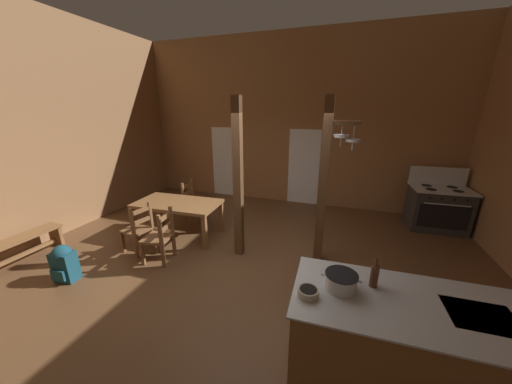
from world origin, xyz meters
The scene contains 18 objects.
ground_plane centered at (0.00, 0.00, -0.05)m, with size 9.06×8.02×0.10m, color brown.
wall_back centered at (0.00, 3.68, 2.21)m, with size 9.06×0.14×4.41m, color #93663F.
wall_left centered at (-4.20, 0.00, 2.21)m, with size 0.14×8.02×4.41m, color #93663F.
glazed_door_back_left centered at (-1.86, 3.60, 1.02)m, with size 1.00×0.01×2.05m, color white.
glazed_panel_back_right centered at (0.41, 3.60, 1.02)m, with size 0.84×0.01×2.05m, color white.
kitchen_island centered at (2.15, -1.19, 0.46)m, with size 2.19×1.03×0.92m.
stove_range centered at (3.49, 2.92, 0.48)m, with size 1.17×0.86×1.32m.
support_post_with_pot_rack centered at (1.17, 0.78, 1.48)m, with size 0.57×0.24×2.76m.
support_post_center centered at (-0.25, 0.52, 1.38)m, with size 0.14×0.14×2.76m.
dining_table centered at (-1.72, 0.79, 0.65)m, with size 1.74×0.98×0.74m.
ladderback_chair_near_window centered at (-1.87, 1.61, 0.45)m, with size 0.44×0.44×0.95m.
ladderback_chair_by_post centered at (-2.03, -0.01, 0.45)m, with size 0.52×0.52×0.95m.
ladderback_chair_at_table_end centered at (-1.45, -0.14, 0.45)m, with size 0.50×0.50×0.95m.
bench_along_left_wall centered at (-3.76, -0.89, 0.30)m, with size 0.37×1.21×0.44m.
backpack centered at (-2.50, -1.08, 0.31)m, with size 0.35×0.33×0.60m.
stockpot_on_counter centered at (1.50, -1.19, 1.00)m, with size 0.37×0.30×0.16m.
mixing_bowl_on_counter centered at (1.22, -1.39, 0.96)m, with size 0.19×0.19×0.07m.
bottle_tall_on_counter centered at (1.80, -1.05, 1.04)m, with size 0.08×0.08×0.31m.
Camera 1 is at (1.40, -3.41, 2.56)m, focal length 18.15 mm.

